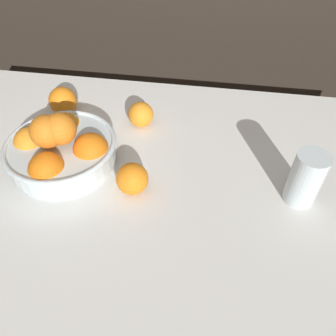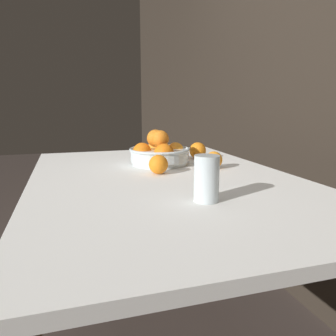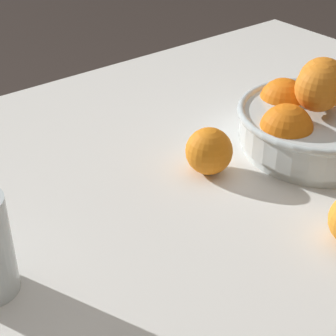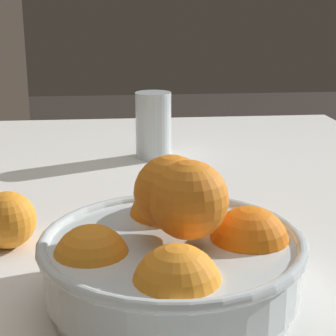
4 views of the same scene
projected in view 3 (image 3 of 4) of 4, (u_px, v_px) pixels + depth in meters
The scene contains 3 objects.
dining_table at pixel (184, 227), 0.87m from camera, with size 1.39×0.92×0.78m.
fruit_bowl at pixel (317, 121), 0.89m from camera, with size 0.26×0.26×0.15m.
orange_loose_front at pixel (209, 151), 0.84m from camera, with size 0.07×0.07×0.07m, color orange.
Camera 3 is at (0.44, 0.52, 1.24)m, focal length 60.00 mm.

